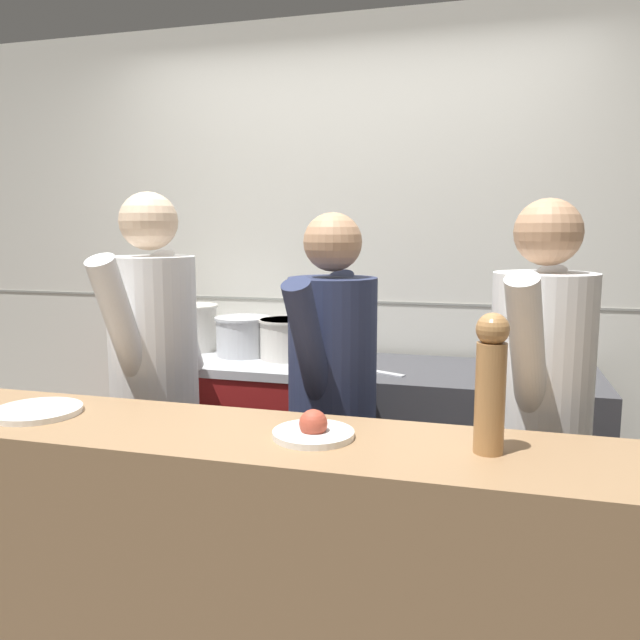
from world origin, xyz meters
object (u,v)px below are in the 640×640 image
(plated_dish_appetiser, at_px, (313,430))
(chef_line, at_px, (539,419))
(chef_sous, at_px, (332,406))
(plated_dish_main, at_px, (37,411))
(oven_range, at_px, (241,442))
(chef_head_cook, at_px, (155,384))
(stock_pot, at_px, (192,326))
(pepper_mill, at_px, (491,380))
(sauce_pot, at_px, (243,335))
(braising_pot, at_px, (285,338))
(chefs_knife, at_px, (365,369))

(plated_dish_appetiser, distance_m, chef_line, 0.82)
(chef_sous, height_order, chef_line, chef_line)
(plated_dish_main, bearing_deg, chef_line, 19.84)
(chef_sous, bearing_deg, chef_line, 5.33)
(oven_range, distance_m, chef_head_cook, 0.85)
(stock_pot, xyz_separation_m, plated_dish_appetiser, (1.02, -1.30, -0.05))
(pepper_mill, relative_size, chef_line, 0.22)
(stock_pot, xyz_separation_m, sauce_pot, (0.30, -0.06, -0.02))
(braising_pot, bearing_deg, chef_line, -31.51)
(stock_pot, relative_size, plated_dish_appetiser, 1.18)
(sauce_pot, bearing_deg, plated_dish_appetiser, -59.95)
(plated_dish_main, xyz_separation_m, chef_sous, (0.79, 0.59, -0.09))
(chefs_knife, distance_m, plated_dish_appetiser, 1.16)
(oven_range, distance_m, stock_pot, 0.64)
(oven_range, relative_size, stock_pot, 3.42)
(stock_pot, distance_m, plated_dish_appetiser, 1.65)
(braising_pot, height_order, chef_sous, chef_sous)
(pepper_mill, xyz_separation_m, chef_sous, (-0.55, 0.57, -0.27))
(sauce_pot, bearing_deg, braising_pot, -5.79)
(plated_dish_appetiser, relative_size, chef_head_cook, 0.14)
(chef_head_cook, bearing_deg, stock_pot, 106.54)
(pepper_mill, height_order, chef_line, chef_line)
(sauce_pot, xyz_separation_m, chefs_knife, (0.63, -0.08, -0.12))
(sauce_pot, height_order, plated_dish_appetiser, sauce_pot)
(braising_pot, distance_m, pepper_mill, 1.54)
(sauce_pot, bearing_deg, oven_range, 155.41)
(braising_pot, bearing_deg, pepper_mill, -51.89)
(chefs_knife, xyz_separation_m, plated_dish_main, (-0.80, -1.17, 0.07))
(oven_range, height_order, chef_head_cook, chef_head_cook)
(pepper_mill, bearing_deg, chefs_knife, 115.51)
(chefs_knife, bearing_deg, chef_line, -41.23)
(stock_pot, height_order, plated_dish_appetiser, stock_pot)
(oven_range, distance_m, chefs_knife, 0.79)
(oven_range, relative_size, plated_dish_appetiser, 4.04)
(plated_dish_main, distance_m, chef_head_cook, 0.56)
(sauce_pot, height_order, chef_sous, chef_sous)
(chef_head_cook, distance_m, chef_line, 1.43)
(plated_dish_main, relative_size, chef_line, 0.16)
(sauce_pot, distance_m, pepper_mill, 1.71)
(plated_dish_appetiser, bearing_deg, stock_pot, 128.10)
(plated_dish_main, bearing_deg, plated_dish_appetiser, 0.95)
(pepper_mill, height_order, chef_sous, chef_sous)
(braising_pot, bearing_deg, oven_range, 172.07)
(pepper_mill, xyz_separation_m, chef_head_cook, (-1.26, 0.54, -0.22))
(sauce_pot, xyz_separation_m, plated_dish_main, (-0.17, -1.25, -0.04))
(stock_pot, height_order, chefs_knife, stock_pot)
(sauce_pot, relative_size, chef_head_cook, 0.16)
(sauce_pot, xyz_separation_m, pepper_mill, (1.18, -1.23, 0.14))
(oven_range, relative_size, sauce_pot, 3.32)
(plated_dish_main, distance_m, plated_dish_appetiser, 0.89)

